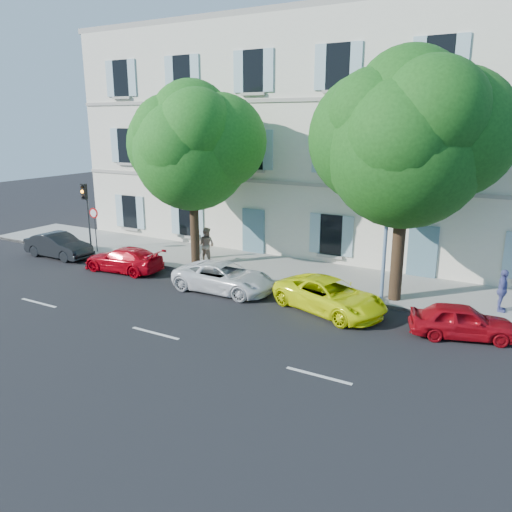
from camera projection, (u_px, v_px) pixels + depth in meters
The scene contains 17 objects.
ground at pixel (220, 298), 20.41m from camera, with size 90.00×90.00×0.00m, color black.
sidewalk at pixel (270, 269), 24.13m from camera, with size 36.00×4.50×0.15m, color #A09E96.
kerb at pixel (248, 281), 22.30m from camera, with size 36.00×0.16×0.16m, color #9E998E.
building at pixel (320, 140), 27.42m from camera, with size 28.00×7.00×12.00m, color silver.
car_dark_sedan at pixel (59, 245), 26.39m from camera, with size 1.37×3.92×1.29m, color black.
car_red_coupe at pixel (124, 259), 23.96m from camera, with size 1.64×4.04×1.17m, color #C00513.
car_white_coupe at pixel (224, 277), 21.13m from camera, with size 2.04×4.42×1.23m, color white.
car_yellow_supercar at pixel (330, 296), 18.86m from camera, with size 2.08×4.51×1.25m, color #F4FF0A.
car_red_hatchback at pixel (462, 321), 16.61m from camera, with size 1.36×3.38×1.15m, color #A40A13.
tree_left at pixel (192, 152), 23.27m from camera, with size 5.47×5.47×8.48m.
tree_right at pixel (406, 149), 18.37m from camera, with size 5.95×5.95×9.17m.
traffic_light at pixel (86, 202), 26.98m from camera, with size 0.29×0.41×3.62m.
road_sign at pixel (94, 220), 26.66m from camera, with size 0.56×0.09×2.40m.
street_lamp at pixel (387, 194), 18.83m from camera, with size 0.29×1.58×7.40m.
pedestrian_a at pixel (197, 244), 25.57m from camera, with size 0.57×0.37×1.56m, color white.
pedestrian_b at pixel (207, 245), 24.85m from camera, with size 0.87×0.68×1.79m, color tan.
pedestrian_c at pixel (502, 291), 18.43m from camera, with size 0.94×0.39×1.61m, color #54599B.
Camera 1 is at (10.73, -16.04, 7.01)m, focal length 35.00 mm.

